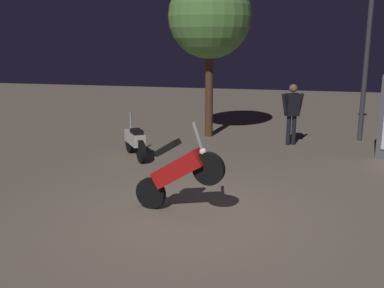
{
  "coord_description": "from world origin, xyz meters",
  "views": [
    {
      "loc": [
        1.61,
        -6.92,
        2.95
      ],
      "look_at": [
        -0.3,
        1.17,
        1.0
      ],
      "focal_mm": 42.01,
      "sensor_mm": 36.0,
      "label": 1
    }
  ],
  "objects_px": {
    "motorcycle_red_foreground": "(178,172)",
    "motorcycle_white_parked_left": "(135,141)",
    "person_rider_beside": "(292,109)",
    "streetlamp_near": "(369,27)"
  },
  "relations": [
    {
      "from": "motorcycle_red_foreground",
      "to": "motorcycle_white_parked_left",
      "type": "bearing_deg",
      "value": 131.98
    },
    {
      "from": "person_rider_beside",
      "to": "streetlamp_near",
      "type": "xyz_separation_m",
      "value": [
        1.99,
        1.04,
        2.24
      ]
    },
    {
      "from": "streetlamp_near",
      "to": "motorcycle_red_foreground",
      "type": "bearing_deg",
      "value": -119.23
    },
    {
      "from": "motorcycle_red_foreground",
      "to": "streetlamp_near",
      "type": "bearing_deg",
      "value": 71.47
    },
    {
      "from": "person_rider_beside",
      "to": "motorcycle_red_foreground",
      "type": "bearing_deg",
      "value": 137.25
    },
    {
      "from": "motorcycle_white_parked_left",
      "to": "person_rider_beside",
      "type": "bearing_deg",
      "value": -94.0
    },
    {
      "from": "motorcycle_white_parked_left",
      "to": "person_rider_beside",
      "type": "distance_m",
      "value": 4.52
    },
    {
      "from": "motorcycle_white_parked_left",
      "to": "person_rider_beside",
      "type": "xyz_separation_m",
      "value": [
        3.82,
        2.34,
        0.6
      ]
    },
    {
      "from": "person_rider_beside",
      "to": "streetlamp_near",
      "type": "relative_size",
      "value": 0.33
    },
    {
      "from": "motorcycle_red_foreground",
      "to": "person_rider_beside",
      "type": "bearing_deg",
      "value": 83.33
    }
  ]
}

